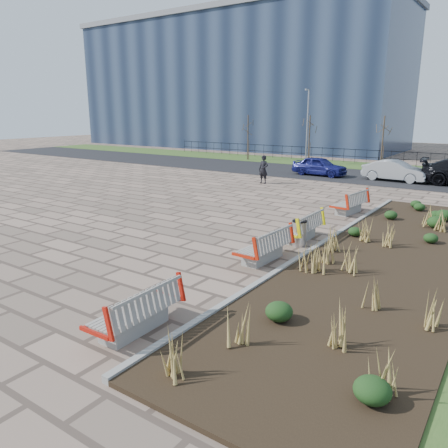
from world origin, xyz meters
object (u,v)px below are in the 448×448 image
Objects in this scene: pedestrian at (263,170)px; lamp_west at (307,128)px; bench_b at (263,245)px; bench_c at (300,226)px; car_silver at (395,171)px; car_blue at (320,166)px; bench_a at (134,309)px; litter_bin at (299,233)px; bench_d at (349,202)px.

lamp_west reaches higher than pedestrian.
bench_b is at bearing -56.56° from pedestrian.
bench_c is 1.21× the size of pedestrian.
bench_b is 24.95m from lamp_west.
car_silver is at bearing 44.46° from pedestrian.
bench_b is at bearing -159.66° from car_blue.
pedestrian is at bearing 122.35° from bench_b.
pedestrian reaches higher than bench_a.
car_silver is at bearing -82.79° from car_blue.
bench_b reaches higher than litter_bin.
lamp_west is at bearing 113.79° from bench_c.
pedestrian is (-7.41, 10.67, 0.45)m from litter_bin.
pedestrian reaches higher than car_blue.
lamp_west reaches higher than bench_a.
bench_b is 1.00× the size of bench_c.
bench_b is 2.06m from litter_bin.
bench_a is 1.00× the size of bench_b.
lamp_west is (-9.00, 28.42, 2.54)m from bench_a.
lamp_west is at bearing 113.66° from litter_bin.
bench_d is 0.35× the size of lamp_west.
bench_d is 18.08m from lamp_west.
car_silver is (-0.63, 23.58, 0.18)m from bench_a.
bench_d is at bearing 88.97° from bench_a.
bench_b and bench_c have the same top height.
bench_a is 7.92m from bench_c.
bench_a is 1.00× the size of bench_d.
bench_b is 0.52× the size of car_silver.
lamp_west is at bearing 114.18° from bench_b.
car_blue reaches higher than litter_bin.
bench_b is at bearing -68.74° from lamp_west.
lamp_west is (-3.37, 5.22, 2.38)m from car_blue.
lamp_west is at bearing 35.80° from car_blue.
bench_a is at bearing -87.08° from bench_b.
bench_c is 0.55× the size of car_blue.
bench_c is at bearing -50.57° from pedestrian.
pedestrian is 5.43m from car_blue.
pedestrian is (-7.17, 12.71, 0.37)m from bench_b.
bench_b is at bearing -82.81° from bench_d.
bench_d is 0.55× the size of car_blue.
pedestrian is at bearing 110.69° from bench_a.
bench_c is at bearing -82.81° from bench_d.
car_blue is 5.01m from car_silver.
bench_a is at bearing -89.91° from bench_c.
bench_c is 22.53m from lamp_west.
pedestrian reaches higher than bench_b.
litter_bin is 0.21× the size of car_silver.
litter_bin is at bearing -80.37° from bench_d.
lamp_west is (-8.37, 4.84, 2.36)m from car_silver.
pedestrian is at bearing -80.04° from lamp_west.
bench_a is 0.55× the size of car_blue.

